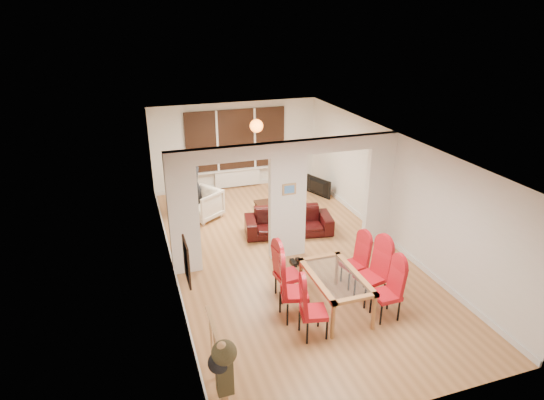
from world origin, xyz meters
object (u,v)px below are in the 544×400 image
armchair (202,204)px  coffee_table (273,205)px  dining_chair_ra (386,291)px  dining_chair_lc (288,272)px  dining_chair_rb (371,273)px  television (316,187)px  dining_table (335,292)px  dining_chair_la (314,308)px  bottle (276,196)px  bowl (277,199)px  dining_chair_lb (294,289)px  person (195,185)px  dining_chair_rc (354,262)px  sofa (288,221)px

armchair → coffee_table: 1.97m
dining_chair_ra → coffee_table: 5.16m
dining_chair_lc → coffee_table: size_ratio=1.13×
dining_chair_rb → television: (1.14, 5.12, -0.32)m
dining_table → dining_chair_rb: bearing=3.3°
dining_chair_la → dining_chair_lc: size_ratio=0.97×
coffee_table → bottle: 0.28m
bottle → bowl: bottle is taller
dining_chair_lb → bottle: (1.24, 4.60, -0.21)m
bowl → coffee_table: bearing=-157.5°
dining_chair_ra → person: 6.00m
dining_chair_la → dining_chair_rb: size_ratio=0.91×
dining_chair_lc → bottle: dining_chair_lc is taller
dining_chair_rc → bottle: size_ratio=3.42×
dining_chair_lc → dining_chair_rc: 1.36m
dining_chair_ra → person: (-2.42, 5.49, 0.28)m
sofa → bowl: (0.25, 1.55, -0.06)m
dining_chair_lc → person: bearing=96.2°
dining_chair_rc → bottle: bearing=80.6°
dining_chair_ra → armchair: dining_chair_ra is taller
television → coffee_table: bearing=86.9°
dining_chair_rc → dining_chair_lc: bearing=167.0°
armchair → person: (-0.11, 0.33, 0.42)m
dining_table → dining_chair_rb: dining_chair_rb is taller
dining_chair_la → bowl: dining_chair_la is taller
dining_chair_rc → bowl: 4.10m
dining_table → television: dining_table is taller
sofa → television: bearing=61.7°
dining_chair_la → television: size_ratio=1.13×
person → bottle: size_ratio=5.43×
dining_table → coffee_table: size_ratio=1.56×
dining_chair_ra → television: (1.12, 5.64, -0.27)m
dining_chair_ra → person: bearing=112.2°
sofa → coffee_table: sofa is taller
person → bowl: 2.29m
dining_chair_lb → sofa: size_ratio=0.56×
dining_chair_rb → coffee_table: bearing=80.8°
dining_chair_lb → armchair: size_ratio=1.35×
dining_chair_la → dining_chair_lb: dining_chair_lb is taller
dining_chair_lc → coffee_table: (1.05, 4.03, -0.44)m
dining_chair_lc → bowl: (1.19, 4.08, -0.30)m
dining_chair_lc → dining_chair_rc: size_ratio=1.07×
dining_chair_rc → bowl: bearing=79.7°
television → bowl: television is taller
sofa → armchair: (-1.84, 1.52, 0.09)m
dining_chair_rc → television: dining_chair_rc is taller
armchair → bottle: 2.03m
dining_chair_lc → dining_chair_rb: dining_chair_rb is taller
dining_chair_lc → person: size_ratio=0.68×
dining_chair_la → dining_chair_rc: bearing=52.7°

